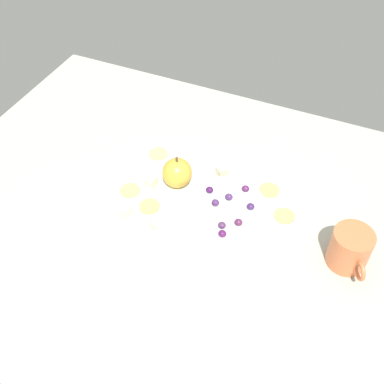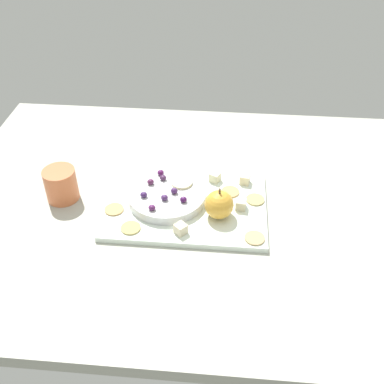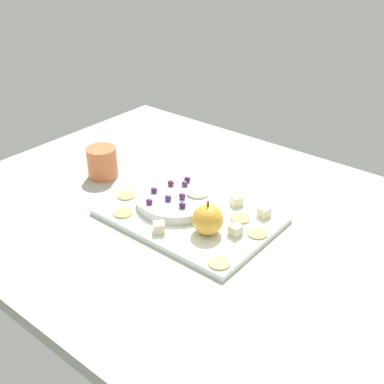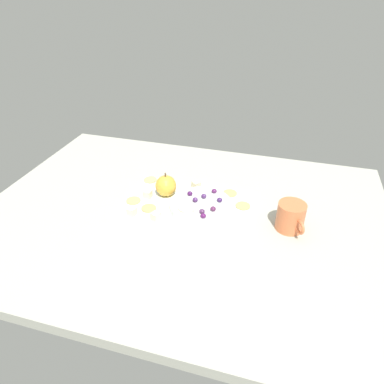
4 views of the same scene
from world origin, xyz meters
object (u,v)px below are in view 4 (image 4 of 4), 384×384
Objects in this scene: grape_6 at (202,211)px; cracker_3 at (150,180)px; cracker_2 at (243,206)px; serving_dish at (201,206)px; cracker_1 at (133,201)px; platter at (187,207)px; grape_3 at (190,193)px; grape_7 at (203,216)px; cheese_cube_2 at (132,212)px; cheese_cube_3 at (148,194)px; grape_4 at (213,209)px; grape_1 at (195,200)px; cracker_4 at (230,193)px; cup at (291,217)px; apple_slice_0 at (187,208)px; cheese_cube_0 at (156,216)px; grape_5 at (204,196)px; grape_2 at (214,191)px; cracker_0 at (149,208)px; grape_0 at (220,200)px; apple_whole at (166,186)px; cheese_cube_1 at (196,185)px.

cracker_3 is at bearing 143.79° from grape_6.
cracker_2 is at bearing 43.26° from grape_6.
serving_dish is 4.20× the size of cracker_1.
cracker_1 reaches higher than platter.
grape_7 is at bearing -55.71° from grape_3.
cheese_cube_2 and cheese_cube_3 have the same top height.
platter is 10.70cm from grape_4.
serving_dish is 11.53× the size of grape_1.
cracker_4 is at bearing 39.99° from platter.
cup is (24.64, 4.62, -0.20)cm from grape_6.
apple_slice_0 is at bearing -124.36° from cracker_4.
serving_dish is 7.86× the size of cheese_cube_2.
grape_3 is 1.00× the size of grape_4.
cheese_cube_0 is 16.75cm from grape_4.
grape_5 reaches higher than cracker_3.
grape_2 reaches higher than cheese_cube_2.
grape_4 is at bearing 7.68° from apple_slice_0.
apple_slice_0 is (-5.79, -10.54, -0.36)cm from grape_2.
grape_3 is at bearing 33.84° from cracker_0.
grape_4 is at bearing -2.41° from cracker_1.
serving_dish reaches higher than cracker_0.
cup is (26.15, -0.21, 1.60)cm from serving_dish.
cheese_cube_2 is 32.23cm from cracker_4.
cracker_3 and cracker_4 have the same top height.
cheese_cube_0 is 0.53× the size of cracker_4.
grape_0 and grape_2 have the same top height.
platter is 15.37cm from cracker_4.
cracker_0 is 12.28cm from apple_slice_0.
apple_whole is 4.13× the size of grape_2.
cup is (28.07, -0.43, -0.28)cm from grape_1.
grape_1 reaches higher than grape_6.
apple_whole is 4.13× the size of grape_5.
cracker_3 is 2.75× the size of grape_7.
grape_4 is (-0.84, -5.05, 0.04)cm from grape_0.
grape_7 is at bearing -76.66° from grape_5.
serving_dish is 11.53× the size of grape_5.
cheese_cube_2 is (-14.02, -9.46, 1.90)cm from platter.
apple_slice_0 is at bearing -172.32° from grape_4.
grape_6 is (-3.64, -7.08, -0.01)cm from grape_0.
cheese_cube_3 reaches higher than serving_dish.
cracker_0 is 2.75× the size of grape_7.
grape_7 is at bearing -164.44° from cup.
cheese_cube_1 is 32.92cm from cup.
grape_7 is at bearing -37.28° from apple_whole.
grape_4 reaches higher than grape_2.
apple_whole is 17.28cm from grape_6.
cheese_cube_3 is 26.52cm from cracker_4.
grape_4 is at bearing -53.57° from grape_5.
cheese_cube_0 is 9.40cm from apple_slice_0.
grape_6 is (3.42, -5.05, -0.08)cm from grape_1.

